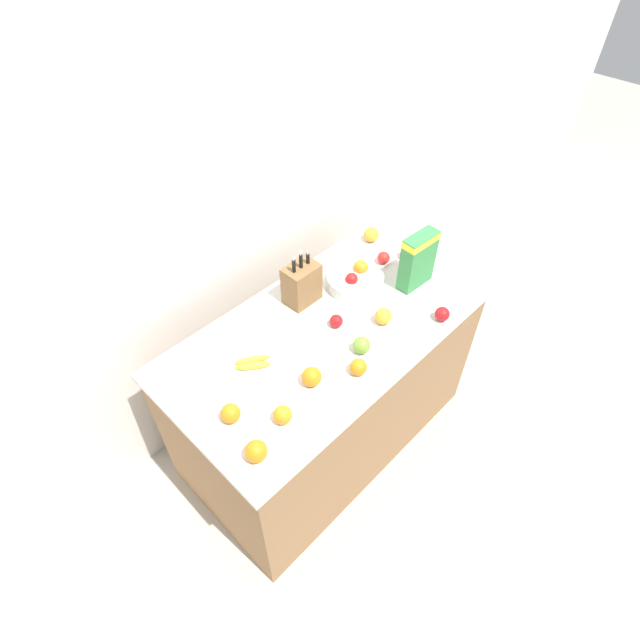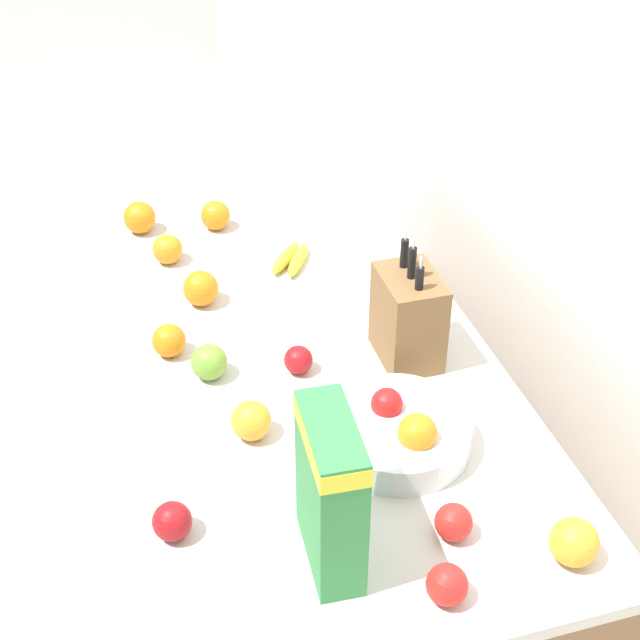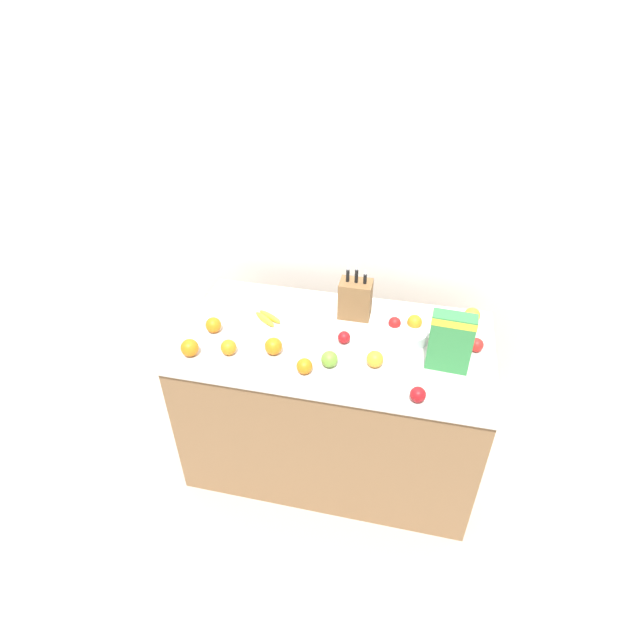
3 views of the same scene
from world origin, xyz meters
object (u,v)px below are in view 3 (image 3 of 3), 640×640
at_px(cereal_box, 451,340).
at_px(orange_back_center, 472,316).
at_px(apple_middle, 418,395).
at_px(orange_mid_left, 304,366).
at_px(orange_front_left, 213,325).
at_px(apple_by_knife_block, 344,337).
at_px(fruit_bowl, 402,329).
at_px(apple_rear, 329,359).
at_px(knife_block, 355,299).
at_px(apple_near_bananas, 451,334).
at_px(orange_front_center, 273,346).
at_px(orange_near_bowl, 375,359).
at_px(orange_by_cereal, 229,347).
at_px(apple_rightmost, 476,345).
at_px(orange_front_right, 190,348).
at_px(banana_bunch, 267,318).

relative_size(cereal_box, orange_back_center, 3.50).
height_order(apple_middle, orange_back_center, orange_back_center).
xyz_separation_m(orange_mid_left, orange_front_left, (-0.54, 0.21, 0.00)).
bearing_deg(cereal_box, apple_by_knife_block, 174.40).
bearing_deg(orange_mid_left, fruit_bowl, 42.91).
bearing_deg(orange_back_center, apple_rear, -142.58).
height_order(knife_block, apple_by_knife_block, knife_block).
bearing_deg(apple_by_knife_block, apple_near_bananas, 15.22).
distance_m(apple_middle, orange_front_center, 0.74).
height_order(apple_by_knife_block, orange_front_left, orange_front_left).
bearing_deg(apple_rear, knife_block, 83.58).
height_order(apple_rear, apple_near_bananas, apple_rear).
xyz_separation_m(orange_near_bowl, orange_back_center, (0.46, 0.47, 0.00)).
xyz_separation_m(cereal_box, orange_by_cereal, (-1.05, -0.13, -0.13)).
bearing_deg(cereal_box, orange_back_center, 75.93).
bearing_deg(orange_mid_left, apple_middle, -7.58).
bearing_deg(apple_middle, apple_near_bananas, 73.90).
height_order(orange_near_bowl, orange_front_left, same).
distance_m(knife_block, orange_front_center, 0.54).
relative_size(fruit_bowl, apple_rear, 3.63).
bearing_deg(orange_front_left, orange_front_center, -16.03).
xyz_separation_m(apple_near_bananas, orange_mid_left, (-0.67, -0.41, 0.00)).
height_order(fruit_bowl, orange_near_bowl, fruit_bowl).
height_order(cereal_box, apple_rightmost, cereal_box).
relative_size(orange_near_bowl, orange_back_center, 0.95).
xyz_separation_m(apple_by_knife_block, orange_front_left, (-0.68, -0.06, 0.01)).
xyz_separation_m(orange_front_right, orange_front_left, (0.04, 0.21, -0.00)).
bearing_deg(apple_middle, orange_front_right, 176.22).
bearing_deg(orange_by_cereal, knife_block, 39.75).
xyz_separation_m(fruit_bowl, apple_middle, (0.11, -0.47, -0.00)).
bearing_deg(knife_block, apple_middle, -57.08).
height_order(banana_bunch, orange_by_cereal, orange_by_cereal).
relative_size(fruit_bowl, orange_front_left, 3.57).
distance_m(apple_near_bananas, orange_front_left, 1.23).
xyz_separation_m(fruit_bowl, apple_rightmost, (0.37, -0.05, -0.00)).
xyz_separation_m(knife_block, orange_back_center, (0.62, 0.07, -0.07)).
xyz_separation_m(knife_block, apple_rightmost, (0.64, -0.17, -0.07)).
relative_size(orange_front_right, orange_by_cereal, 1.12).
height_order(apple_rightmost, orange_front_right, orange_front_right).
relative_size(orange_near_bowl, orange_front_left, 1.00).
bearing_deg(orange_mid_left, apple_near_bananas, 31.36).
height_order(cereal_box, apple_rear, cereal_box).
bearing_deg(orange_front_right, apple_near_bananas, 17.98).
bearing_deg(apple_by_knife_block, knife_block, 86.94).
xyz_separation_m(fruit_bowl, orange_front_left, (-0.97, -0.19, 0.00)).
xyz_separation_m(knife_block, apple_by_knife_block, (-0.01, -0.25, -0.08)).
distance_m(cereal_box, orange_near_bowl, 0.36).
height_order(orange_front_left, orange_front_center, orange_front_center).
relative_size(apple_by_knife_block, apple_middle, 0.90).
xyz_separation_m(apple_middle, orange_back_center, (0.24, 0.66, 0.01)).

